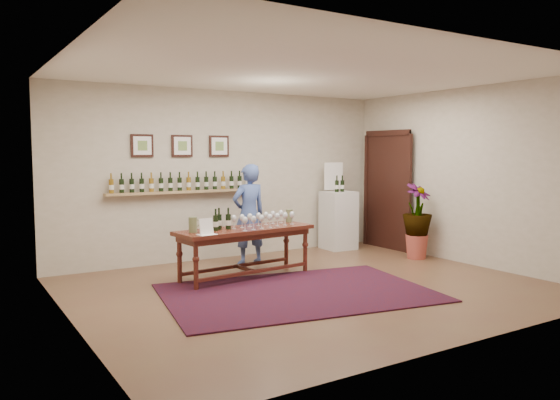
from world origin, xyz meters
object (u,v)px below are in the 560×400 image
person (249,214)px  tasting_table (245,235)px  display_pedestal (338,220)px  potted_plant (417,221)px

person → tasting_table: bearing=56.2°
display_pedestal → person: bearing=-171.2°
tasting_table → potted_plant: potted_plant is taller
display_pedestal → potted_plant: size_ratio=0.98×
tasting_table → display_pedestal: (2.56, 1.15, -0.08)m
tasting_table → display_pedestal: 2.81m
potted_plant → person: (-2.59, 1.12, 0.16)m
tasting_table → person: person is taller
tasting_table → potted_plant: size_ratio=1.90×
tasting_table → display_pedestal: display_pedestal is taller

